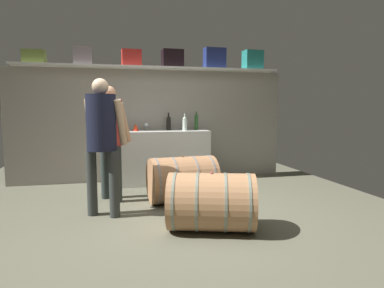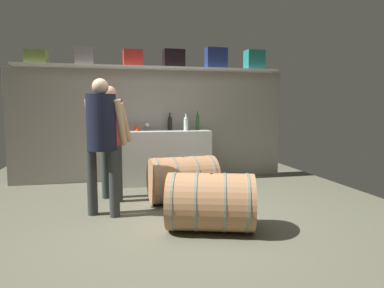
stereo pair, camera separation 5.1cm
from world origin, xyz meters
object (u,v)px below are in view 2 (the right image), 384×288
(toolcase_teal, at_px, (254,60))
(toolcase_black, at_px, (174,59))
(toolcase_olive, at_px, (36,57))
(wine_bottle_clear, at_px, (186,123))
(wine_barrel_near, at_px, (183,179))
(toolcase_navy, at_px, (216,58))
(winemaker_pouring, at_px, (102,133))
(wine_bottle_dark, at_px, (170,123))
(red_funnel, at_px, (137,127))
(visitor_tasting, at_px, (111,131))
(toolcase_grey, at_px, (84,56))
(wine_barrel_far, at_px, (211,202))
(wine_glass, at_px, (147,125))
(wine_bottle_green, at_px, (198,122))
(work_cabinet, at_px, (164,157))
(toolcase_red, at_px, (133,58))

(toolcase_teal, bearing_deg, toolcase_black, 177.06)
(toolcase_olive, bearing_deg, wine_bottle_clear, -3.97)
(wine_bottle_clear, xyz_separation_m, wine_barrel_near, (-0.29, -1.19, -0.70))
(toolcase_navy, height_order, wine_barrel_near, toolcase_navy)
(winemaker_pouring, bearing_deg, wine_bottle_clear, 77.17)
(wine_bottle_dark, xyz_separation_m, red_funnel, (-0.57, -0.14, -0.06))
(wine_bottle_clear, relative_size, visitor_tasting, 0.18)
(toolcase_grey, distance_m, wine_bottle_dark, 1.76)
(red_funnel, distance_m, wine_barrel_far, 2.52)
(wine_bottle_dark, distance_m, red_funnel, 0.59)
(toolcase_grey, height_order, wine_glass, toolcase_grey)
(toolcase_olive, distance_m, toolcase_black, 2.19)
(wine_bottle_dark, distance_m, wine_barrel_near, 1.55)
(wine_barrel_near, bearing_deg, wine_bottle_green, 62.79)
(toolcase_olive, relative_size, red_funnel, 2.59)
(wine_bottle_green, height_order, red_funnel, wine_bottle_green)
(toolcase_teal, relative_size, wine_barrel_near, 0.36)
(wine_bottle_dark, bearing_deg, toolcase_grey, 178.70)
(toolcase_navy, bearing_deg, red_funnel, -175.42)
(toolcase_grey, xyz_separation_m, wine_barrel_far, (1.40, -2.53, -1.79))
(toolcase_olive, xyz_separation_m, winemaker_pouring, (1.03, -1.78, -1.07))
(toolcase_navy, height_order, work_cabinet, toolcase_navy)
(wine_bottle_clear, bearing_deg, red_funnel, 176.71)
(wine_bottle_dark, distance_m, wine_barrel_far, 2.60)
(toolcase_teal, bearing_deg, wine_bottle_green, -176.08)
(wine_barrel_near, bearing_deg, toolcase_teal, 36.14)
(toolcase_teal, xyz_separation_m, wine_barrel_near, (-1.60, -1.41, -1.81))
(toolcase_olive, xyz_separation_m, toolcase_red, (1.50, 0.00, 0.03))
(toolcase_olive, bearing_deg, visitor_tasting, -42.78)
(wine_bottle_clear, xyz_separation_m, visitor_tasting, (-1.22, -0.87, -0.05))
(toolcase_grey, distance_m, wine_barrel_far, 3.40)
(toolcase_grey, xyz_separation_m, toolcase_red, (0.77, 0.00, -0.00))
(winemaker_pouring, bearing_deg, toolcase_teal, 61.52)
(toolcase_olive, xyz_separation_m, wine_barrel_near, (2.06, -1.41, -1.75))
(wine_barrel_far, relative_size, visitor_tasting, 0.66)
(toolcase_black, height_order, wine_barrel_near, toolcase_black)
(toolcase_navy, bearing_deg, toolcase_grey, 177.58)
(wine_glass, xyz_separation_m, red_funnel, (-0.19, -0.19, -0.02))
(visitor_tasting, bearing_deg, wine_bottle_clear, 89.25)
(toolcase_red, distance_m, wine_barrel_near, 2.34)
(wine_bottle_green, bearing_deg, work_cabinet, -175.08)
(wine_bottle_clear, bearing_deg, wine_barrel_near, -103.91)
(toolcase_olive, relative_size, toolcase_red, 1.03)
(wine_bottle_green, distance_m, winemaker_pouring, 2.26)
(toolcase_teal, bearing_deg, wine_barrel_near, -141.63)
(red_funnel, height_order, visitor_tasting, visitor_tasting)
(toolcase_olive, relative_size, work_cabinet, 0.21)
(toolcase_black, bearing_deg, wine_bottle_green, -19.96)
(wine_bottle_green, xyz_separation_m, wine_barrel_far, (-0.45, -2.40, -0.73))
(toolcase_black, relative_size, visitor_tasting, 0.23)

